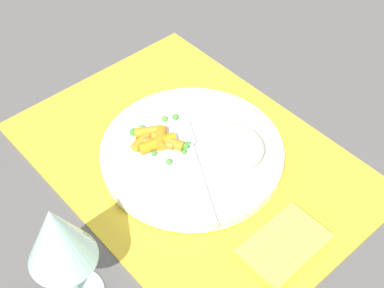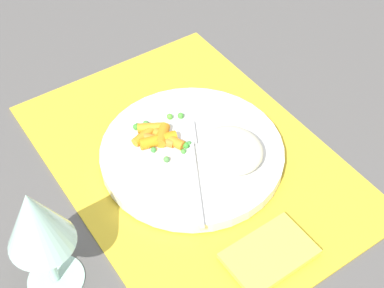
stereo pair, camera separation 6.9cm
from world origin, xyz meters
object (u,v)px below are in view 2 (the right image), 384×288
rice_mound (231,150)px  fork (194,160)px  plate (192,153)px  napkin (269,254)px  carrot_portion (158,137)px  wine_glass (36,223)px

rice_mound → fork: bearing=62.8°
plate → fork: 0.03m
fork → napkin: (-0.17, 0.00, -0.02)m
carrot_portion → wine_glass: bearing=116.9°
carrot_portion → fork: carrot_portion is taller
carrot_portion → napkin: (-0.24, -0.02, -0.02)m
plate → wine_glass: 0.28m
rice_mound → carrot_portion: 0.11m
rice_mound → carrot_portion: rice_mound is taller
carrot_portion → fork: bearing=-162.8°
fork → plate: bearing=-28.9°
fork → wine_glass: (-0.05, 0.24, 0.10)m
rice_mound → fork: rice_mound is taller
carrot_portion → wine_glass: size_ratio=0.45×
wine_glass → napkin: (-0.12, -0.24, -0.11)m
carrot_portion → wine_glass: (-0.11, 0.22, 0.09)m
plate → wine_glass: (-0.07, 0.25, 0.11)m
plate → rice_mound: rice_mound is taller
fork → napkin: size_ratio=1.56×
carrot_portion → fork: (-0.06, -0.02, -0.00)m
plate → fork: (-0.02, 0.01, 0.01)m
fork → rice_mound: bearing=-117.2°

